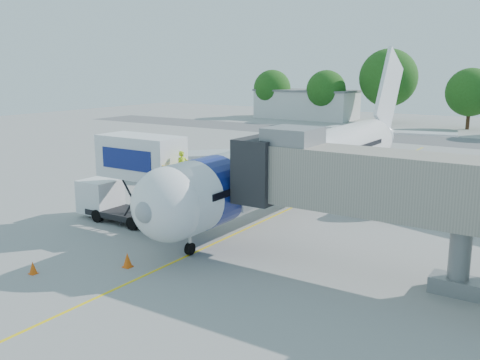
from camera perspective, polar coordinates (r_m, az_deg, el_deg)
The scene contains 14 objects.
ground at distance 35.40m, azimuth 4.31°, elevation -3.55°, with size 160.00×160.00×0.00m, color #9C9C99.
guidance_line at distance 35.40m, azimuth 4.31°, elevation -3.54°, with size 0.15×70.00×0.01m, color yellow.
taxiway_strip at distance 74.33m, azimuth 20.32°, elevation 3.96°, with size 120.00×10.00×0.01m, color #59595B.
aircraft at distance 38.33m, azimuth 7.38°, elevation 2.11°, with size 34.17×37.73×11.35m.
jet_bridge at distance 24.92m, azimuth 12.70°, elevation -0.18°, with size 13.90×3.20×6.60m.
catering_hiloader at distance 32.94m, azimuth -11.26°, elevation 0.02°, with size 8.50×2.44×5.50m.
ground_tug at distance 21.90m, azimuth -9.84°, elevation -11.84°, with size 3.44×2.01×1.32m.
safety_cone_a at distance 26.55m, azimuth -11.92°, elevation -8.37°, with size 0.46×0.46×0.73m.
safety_cone_b at distance 27.00m, azimuth -21.22°, elevation -8.73°, with size 0.38×0.38×0.61m.
outbuilding_left at distance 100.50m, azimuth 7.08°, elevation 8.05°, with size 18.40×8.40×5.30m.
tree_a at distance 102.36m, azimuth 3.44°, elevation 9.72°, with size 6.97×6.97×8.88m.
tree_b at distance 96.66m, azimuth 9.17°, elevation 9.45°, with size 6.96×6.96×8.88m.
tree_c at distance 95.41m, azimuth 15.54°, elevation 10.45°, with size 9.77×9.77×12.46m.
tree_d at distance 89.00m, azimuth 23.36°, elevation 8.59°, with size 7.29×7.29×9.29m.
Camera 1 is at (16.48, -29.86, 9.49)m, focal length 40.00 mm.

